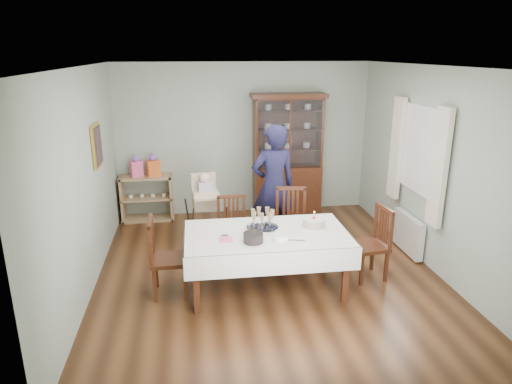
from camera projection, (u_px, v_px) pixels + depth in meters
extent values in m
plane|color=#593319|center=(267.00, 271.00, 6.23)|extent=(5.00, 5.00, 0.00)
plane|color=#9EAA99|center=(244.00, 140.00, 8.18)|extent=(4.50, 0.00, 4.50)
plane|color=#9EAA99|center=(85.00, 183.00, 5.51)|extent=(0.00, 5.00, 5.00)
plane|color=#9EAA99|center=(432.00, 169.00, 6.14)|extent=(0.00, 5.00, 5.00)
plane|color=white|center=(269.00, 66.00, 5.42)|extent=(5.00, 5.00, 0.00)
cube|color=#482112|center=(267.00, 236.00, 5.56)|extent=(1.91, 1.07, 0.06)
cube|color=white|center=(267.00, 233.00, 5.55)|extent=(2.01, 1.17, 0.01)
cube|color=#482112|center=(287.00, 189.00, 8.33)|extent=(1.20, 0.45, 0.90)
cube|color=white|center=(290.00, 134.00, 7.84)|extent=(1.12, 0.01, 1.16)
cube|color=#482112|center=(289.00, 95.00, 7.83)|extent=(1.30, 0.48, 0.07)
cube|color=tan|center=(149.00, 218.00, 8.13)|extent=(0.90, 0.38, 0.04)
cube|color=tan|center=(147.00, 198.00, 8.01)|extent=(0.90, 0.38, 0.03)
cube|color=tan|center=(146.00, 177.00, 7.90)|extent=(0.90, 0.38, 0.04)
cube|color=tan|center=(123.00, 199.00, 7.96)|extent=(0.04, 0.38, 0.80)
cube|color=tan|center=(171.00, 197.00, 8.07)|extent=(0.04, 0.38, 0.80)
cube|color=gold|center=(97.00, 145.00, 6.18)|extent=(0.04, 0.48, 0.58)
cube|color=white|center=(421.00, 150.00, 6.36)|extent=(0.04, 1.02, 1.22)
cube|color=silver|center=(439.00, 168.00, 5.80)|extent=(0.07, 0.30, 1.55)
cube|color=silver|center=(397.00, 148.00, 6.97)|extent=(0.07, 0.30, 1.55)
cube|color=white|center=(408.00, 233.00, 6.72)|extent=(0.10, 0.80, 0.55)
cube|color=#482112|center=(233.00, 234.00, 6.37)|extent=(0.43, 0.43, 0.05)
cube|color=#482112|center=(231.00, 212.00, 6.47)|extent=(0.40, 0.05, 0.50)
cube|color=#482112|center=(291.00, 228.00, 6.48)|extent=(0.53, 0.53, 0.05)
cube|color=#482112|center=(291.00, 205.00, 6.60)|extent=(0.44, 0.12, 0.54)
cube|color=#482112|center=(170.00, 260.00, 5.54)|extent=(0.44, 0.44, 0.05)
cube|color=#482112|center=(151.00, 240.00, 5.43)|extent=(0.04, 0.42, 0.52)
cube|color=#482112|center=(368.00, 246.00, 5.94)|extent=(0.49, 0.49, 0.05)
cube|color=#482112|center=(383.00, 226.00, 5.91)|extent=(0.09, 0.41, 0.51)
imported|color=black|center=(273.00, 186.00, 6.84)|extent=(0.74, 0.55, 1.87)
cube|color=tan|center=(205.00, 199.00, 6.91)|extent=(0.41, 0.37, 0.26)
cube|color=tan|center=(205.00, 185.00, 6.84)|extent=(0.38, 0.11, 0.31)
cube|color=tan|center=(205.00, 194.00, 6.88)|extent=(0.41, 0.22, 0.03)
cube|color=#B7A2C5|center=(205.00, 188.00, 6.85)|extent=(0.21, 0.18, 0.20)
sphere|color=beige|center=(205.00, 178.00, 6.81)|extent=(0.16, 0.16, 0.16)
cylinder|color=silver|center=(262.00, 228.00, 5.67)|extent=(0.40, 0.40, 0.01)
torus|color=silver|center=(262.00, 227.00, 5.67)|extent=(0.41, 0.41, 0.02)
cylinder|color=white|center=(314.00, 227.00, 5.70)|extent=(0.32, 0.32, 0.02)
cylinder|color=brown|center=(314.00, 223.00, 5.69)|extent=(0.28, 0.28, 0.10)
cylinder|color=silver|center=(314.00, 219.00, 5.67)|extent=(0.28, 0.28, 0.01)
cylinder|color=#F24C4C|center=(314.00, 215.00, 5.66)|extent=(0.01, 0.01, 0.08)
sphere|color=yellow|center=(314.00, 212.00, 5.64)|extent=(0.02, 0.02, 0.02)
cylinder|color=black|center=(253.00, 238.00, 5.26)|extent=(0.31, 0.31, 0.11)
cylinder|color=white|center=(281.00, 237.00, 5.32)|extent=(0.23, 0.23, 0.08)
cube|color=#F0588D|center=(226.00, 240.00, 5.32)|extent=(0.15, 0.15, 0.02)
cube|color=silver|center=(293.00, 240.00, 5.31)|extent=(0.27, 0.09, 0.01)
cube|color=#F0588D|center=(137.00, 169.00, 7.82)|extent=(0.23, 0.20, 0.27)
sphere|color=#E533B2|center=(136.00, 159.00, 7.76)|extent=(0.11, 0.11, 0.11)
cube|color=orange|center=(154.00, 168.00, 7.86)|extent=(0.25, 0.22, 0.28)
sphere|color=#E533B2|center=(153.00, 157.00, 7.80)|extent=(0.13, 0.13, 0.13)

